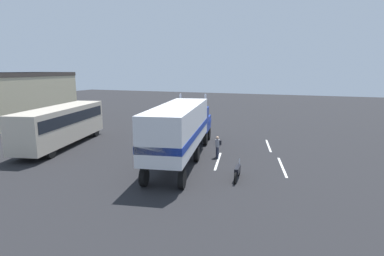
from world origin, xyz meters
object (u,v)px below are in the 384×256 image
Objects in this scene: person_bystander at (218,146)px; parked_bus at (62,123)px; semi_truck at (182,126)px; motorcycle at (237,172)px.

person_bystander is 0.14× the size of parked_bus.
person_bystander is (1.60, -2.23, -1.63)m from semi_truck.
parked_bus is at bearing 80.27° from motorcycle.
semi_truck reaches higher than parked_bus.
semi_truck is 8.82× the size of person_bystander.
person_bystander is 0.77× the size of motorcycle.
motorcycle is (-2.74, -15.98, -1.58)m from parked_bus.
semi_truck is 11.31m from parked_bus.
motorcycle is at bearing -99.73° from parked_bus.
parked_bus is (0.21, 11.30, -0.46)m from semi_truck.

